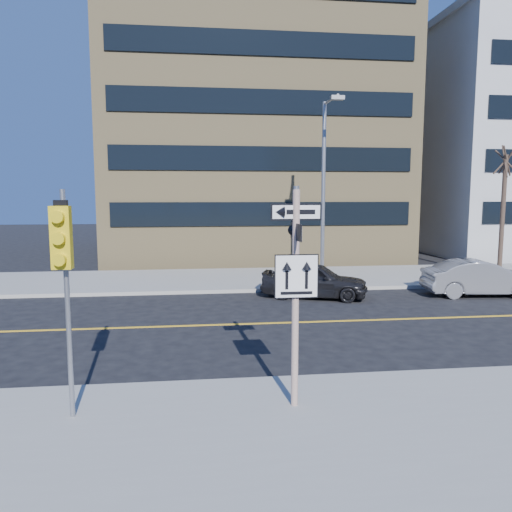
{
  "coord_description": "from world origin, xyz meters",
  "views": [
    {
      "loc": [
        -1.79,
        -11.26,
        4.06
      ],
      "look_at": [
        0.07,
        4.0,
        2.16
      ],
      "focal_mm": 35.0,
      "sensor_mm": 36.0,
      "label": 1
    }
  ],
  "objects": [
    {
      "name": "building_brick",
      "position": [
        2.0,
        25.0,
        9.0
      ],
      "size": [
        18.0,
        18.0,
        18.0
      ],
      "primitive_type": "cube",
      "color": "tan",
      "rests_on": "ground"
    },
    {
      "name": "parked_car_b",
      "position": [
        9.56,
        7.27,
        0.73
      ],
      "size": [
        1.99,
        4.55,
        1.46
      ],
      "primitive_type": "imported",
      "rotation": [
        0.0,
        0.0,
        1.47
      ],
      "color": "slate",
      "rests_on": "ground"
    },
    {
      "name": "ground",
      "position": [
        0.0,
        0.0,
        0.0
      ],
      "size": [
        120.0,
        120.0,
        0.0
      ],
      "primitive_type": "plane",
      "color": "black",
      "rests_on": "ground"
    },
    {
      "name": "sign_pole",
      "position": [
        0.0,
        -2.51,
        2.44
      ],
      "size": [
        0.92,
        0.92,
        4.06
      ],
      "color": "silver",
      "rests_on": "near_sidewalk"
    },
    {
      "name": "street_tree_west",
      "position": [
        13.0,
        11.3,
        5.52
      ],
      "size": [
        1.8,
        1.8,
        6.35
      ],
      "color": "#35271F",
      "rests_on": "far_sidewalk"
    },
    {
      "name": "streetlight_a",
      "position": [
        4.0,
        10.76,
        4.76
      ],
      "size": [
        0.55,
        2.25,
        8.0
      ],
      "color": "gray",
      "rests_on": "far_sidewalk"
    },
    {
      "name": "parked_car_a",
      "position": [
        2.84,
        7.72,
        0.71
      ],
      "size": [
        2.96,
        4.47,
        1.41
      ],
      "primitive_type": "imported",
      "rotation": [
        0.0,
        0.0,
        1.23
      ],
      "color": "black",
      "rests_on": "ground"
    },
    {
      "name": "traffic_signal",
      "position": [
        -4.0,
        -2.66,
        3.03
      ],
      "size": [
        0.32,
        0.45,
        4.0
      ],
      "color": "gray",
      "rests_on": "near_sidewalk"
    }
  ]
}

